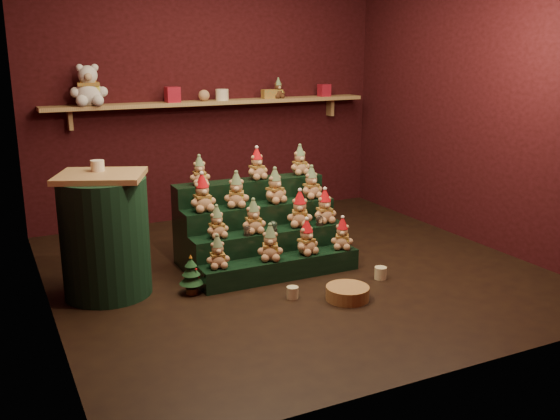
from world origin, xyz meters
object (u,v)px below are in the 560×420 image
snow_globe_b (273,226)px  side_table (105,235)px  riser_tier_front (281,268)px  snow_globe_c (320,220)px  white_bear (88,80)px  brown_bear (278,88)px  wicker_basket (347,293)px  snow_globe_a (247,230)px  mini_christmas_tree (191,275)px  mug_right (380,273)px  mug_left (292,293)px

snow_globe_b → side_table: 1.38m
riser_tier_front → snow_globe_b: size_ratio=14.62×
snow_globe_b → snow_globe_c: 0.45m
white_bear → brown_bear: 2.08m
wicker_basket → snow_globe_c: bearing=75.9°
snow_globe_c → side_table: (-1.83, 0.13, 0.07)m
wicker_basket → riser_tier_front: bearing=111.8°
snow_globe_a → side_table: 1.14m
riser_tier_front → mini_christmas_tree: 0.79m
mug_right → brown_bear: (0.20, 2.37, 1.38)m
riser_tier_front → brown_bear: (0.94, 1.98, 1.34)m
snow_globe_c → mini_christmas_tree: snow_globe_c is taller
mug_left → snow_globe_a: bearing=101.7°
side_table → brown_bear: brown_bear is taller
mug_right → brown_bear: size_ratio=0.47×
side_table → mug_left: side_table is taller
snow_globe_c → mini_christmas_tree: 1.28m
riser_tier_front → mug_right: (0.74, -0.39, -0.04)m
riser_tier_front → mug_right: riser_tier_front is taller
snow_globe_b → brown_bear: 2.29m
mug_right → wicker_basket: bearing=-152.3°
side_table → wicker_basket: size_ratio=2.89×
mini_christmas_tree → side_table: bearing=153.5°
wicker_basket → brown_bear: bearing=75.4°
snow_globe_c → side_table: bearing=175.9°
snow_globe_b → mug_right: bearing=-36.7°
riser_tier_front → mug_left: bearing=-104.6°
riser_tier_front → side_table: 1.45m
side_table → snow_globe_a: bearing=16.2°
white_bear → brown_bear: bearing=7.7°
side_table → wicker_basket: (1.63, -0.93, -0.43)m
mini_christmas_tree → mug_left: bearing=-32.7°
mug_right → wicker_basket: 0.55m
snow_globe_c → mini_christmas_tree: (-1.24, -0.16, -0.25)m
mug_left → side_table: bearing=150.1°
brown_bear → riser_tier_front: bearing=-115.2°
snow_globe_a → brown_bear: bearing=57.2°
wicker_basket → mug_right: bearing=27.7°
snow_globe_c → mug_left: snow_globe_c is taller
snow_globe_a → mini_christmas_tree: (-0.55, -0.16, -0.25)m
snow_globe_a → mug_left: snow_globe_a is taller
white_bear → snow_globe_b: bearing=-50.4°
side_table → mini_christmas_tree: side_table is taller
snow_globe_c → snow_globe_a: bearing=180.0°
riser_tier_front → wicker_basket: riser_tier_front is taller
snow_globe_b → white_bear: bearing=121.9°
riser_tier_front → brown_bear: brown_bear is taller
side_table → mug_right: (2.11, -0.68, -0.43)m
snow_globe_b → mini_christmas_tree: snow_globe_b is taller
side_table → riser_tier_front: bearing=10.8°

